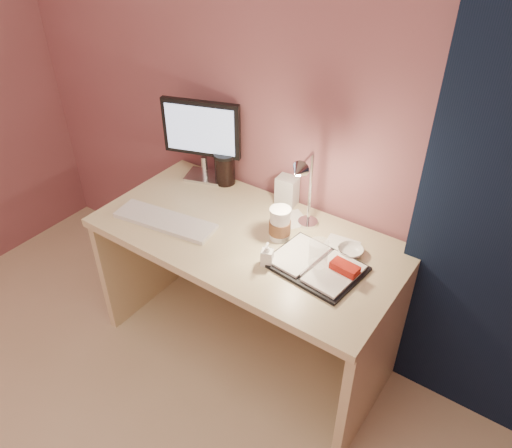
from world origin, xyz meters
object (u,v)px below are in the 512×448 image
Objects in this scene: coffee_cup at (280,225)px; desk_lamp at (296,186)px; desk at (257,264)px; clear_cup at (318,256)px; planner at (318,265)px; product_box at (287,191)px; keyboard at (165,221)px; bowl at (350,252)px; dark_jar at (225,170)px; monitor at (202,133)px; lotion_bottle at (267,254)px.

desk_lamp reaches higher than coffee_cup.
clear_cup is at bearing -14.89° from desk.
planner is 0.49m from product_box.
keyboard is 0.85m from bowl.
planner is at bearing -114.50° from bowl.
coffee_cup is at bearing -69.02° from product_box.
desk_lamp is (0.52, -0.17, 0.17)m from dark_jar.
monitor is 0.22m from dark_jar.
desk is at bearing -32.36° from dark_jar.
bowl reaches higher than keyboard.
bowl is at bearing -27.48° from product_box.
dark_jar reaches higher than keyboard.
keyboard is 0.64m from desk_lamp.
monitor is 0.67m from coffee_cup.
desk_lamp reaches higher than product_box.
product_box reaches higher than lotion_bottle.
planner is at bearing -23.69° from dark_jar.
coffee_cup reaches higher than dark_jar.
monitor reaches higher than product_box.
product_box is at bearing 42.04° from keyboard.
clear_cup is 0.91× the size of dark_jar.
keyboard is 3.16× the size of coffee_cup.
clear_cup is at bearing 27.23° from lotion_bottle.
monitor is at bearing 179.52° from product_box.
desk is 9.42× the size of dark_jar.
desk is 13.23× the size of lotion_bottle.
bowl is at bearing 44.47° from lotion_bottle.
desk is 12.76× the size of bowl.
bowl is 0.28× the size of desk_lamp.
dark_jar is (-0.35, 0.22, 0.30)m from desk.
coffee_cup is at bearing 167.64° from planner.
clear_cup is 1.24× the size of bowl.
desk is at bearing -97.64° from product_box.
desk is 3.28× the size of monitor.
dark_jar is (0.12, 0.02, -0.18)m from monitor.
lotion_bottle reaches higher than desk.
monitor is 2.77× the size of coffee_cup.
coffee_cup is 1.41× the size of bowl.
bowl is at bearing -7.51° from desk_lamp.
desk is 0.51m from bowl.
bowl is (0.80, 0.28, 0.01)m from keyboard.
planner is at bearing 60.78° from clear_cup.
dark_jar is at bearing 162.58° from planner.
clear_cup is at bearing -112.94° from planner.
dark_jar is 0.38× the size of desk_lamp.
clear_cup reaches higher than desk.
monitor is 0.50m from keyboard.
lotion_bottle is at bearing -37.63° from dark_jar.
monitor is at bearing 149.08° from lotion_bottle.
clear_cup is 0.35× the size of desk_lamp.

